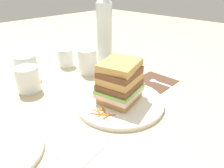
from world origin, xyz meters
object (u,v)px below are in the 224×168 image
knife (77,126)px  fork (161,82)px  empty_tumbler_0 (66,58)px  empty_tumbler_2 (28,79)px  napkin_pink (78,150)px  napkin_dark (155,81)px  sandwich (120,82)px  water_bottle (104,29)px  juice_glass (88,63)px  main_plate (119,102)px  empty_tumbler_1 (27,68)px

knife → fork: bearing=-3.5°
fork → empty_tumbler_0: (-0.14, 0.37, 0.03)m
empty_tumbler_2 → napkin_pink: empty_tumbler_2 is taller
napkin_dark → empty_tumbler_0: (-0.13, 0.34, 0.03)m
napkin_dark → fork: 0.02m
sandwich → water_bottle: 0.35m
sandwich → juice_glass: sandwich is taller
water_bottle → empty_tumbler_0: water_bottle is taller
fork → napkin_pink: size_ratio=2.10×
empty_tumbler_2 → empty_tumbler_0: bearing=24.3°
main_plate → empty_tumbler_1: 0.36m
knife → sandwich: bearing=-1.6°
sandwich → knife: sandwich is taller
main_plate → water_bottle: (0.21, 0.28, 0.13)m
knife → empty_tumbler_1: 0.34m
napkin_dark → fork: fork is taller
napkin_dark → empty_tumbler_1: (-0.30, 0.34, 0.04)m
sandwich → empty_tumbler_0: sandwich is taller
sandwich → empty_tumbler_1: 0.36m
main_plate → napkin_pink: main_plate is taller
napkin_dark → knife: same height
juice_glass → empty_tumbler_2: 0.22m
empty_tumbler_0 → main_plate: bearing=-99.3°
napkin_dark → empty_tumbler_2: size_ratio=1.55×
empty_tumbler_2 → knife: bearing=-91.1°
sandwich → napkin_dark: size_ratio=1.09×
napkin_pink → empty_tumbler_2: bearing=81.1°
fork → juice_glass: (-0.12, 0.25, 0.04)m
empty_tumbler_1 → napkin_pink: bearing=-102.1°
juice_glass → empty_tumbler_0: 0.12m
sandwich → knife: size_ratio=0.68×
empty_tumbler_0 → napkin_pink: bearing=-121.6°
napkin_pink → fork: bearing=6.6°
sandwich → juice_glass: bearing=71.7°
sandwich → empty_tumbler_2: 0.30m
main_plate → fork: 0.19m
main_plate → water_bottle: water_bottle is taller
juice_glass → empty_tumbler_2: (-0.22, 0.02, 0.00)m
main_plate → sandwich: sandwich is taller
water_bottle → sandwich: bearing=-126.9°
empty_tumbler_0 → empty_tumbler_1: bearing=-177.6°
main_plate → sandwich: (0.00, 0.00, 0.06)m
sandwich → napkin_pink: bearing=-162.4°
empty_tumbler_1 → empty_tumbler_2: size_ratio=1.09×
knife → empty_tumbler_0: bearing=59.0°
main_plate → napkin_dark: 0.19m
main_plate → juice_glass: bearing=71.7°
knife → napkin_pink: 0.08m
juice_glass → empty_tumbler_1: 0.22m
water_bottle → empty_tumbler_1: (-0.32, 0.07, -0.09)m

